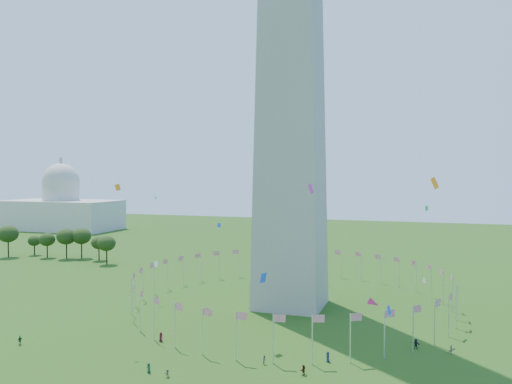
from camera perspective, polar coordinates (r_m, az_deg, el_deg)
ground at (r=87.54m, az=-4.80°, el=-20.82°), size 600.00×600.00×0.00m
flag_ring at (r=131.49m, az=3.98°, el=-10.95°), size 80.24×80.24×9.00m
capitol_building at (r=331.06m, az=-21.38°, el=-0.03°), size 70.00×35.00×46.00m
crowd at (r=87.27m, az=5.82°, el=-20.27°), size 100.99×66.35×1.96m
kites_aloft at (r=99.16m, az=5.87°, el=-6.92°), size 104.34×61.63×29.31m
tree_line_west at (r=216.90m, az=-21.55°, el=-5.63°), size 55.94×16.06×12.85m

